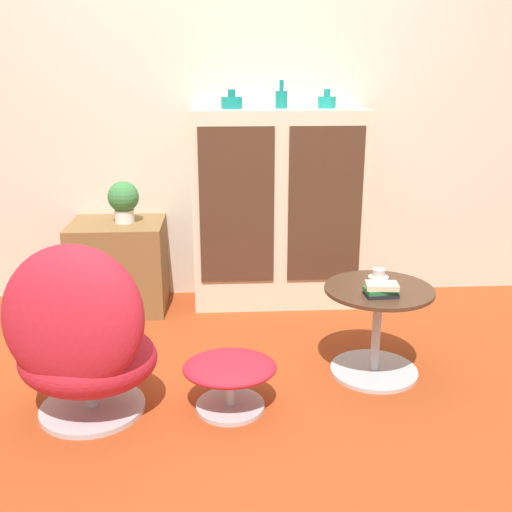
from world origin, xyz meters
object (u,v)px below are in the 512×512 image
object	(u,v)px
egg_chair	(81,340)
book_stack	(381,290)
vase_inner_right	(327,102)
potted_plant	(123,200)
ottoman	(230,373)
vase_leftmost	(232,102)
tv_console	(119,266)
vase_inner_left	(281,99)
teacup	(379,274)
coffee_table	(377,326)
sideboard	(278,209)

from	to	relation	value
egg_chair	book_stack	xyz separation A→B (m)	(1.34, 0.21, 0.12)
vase_inner_right	potted_plant	bearing A→B (deg)	-177.61
ottoman	vase_leftmost	bearing A→B (deg)	87.82
tv_console	vase_inner_left	distance (m)	1.43
vase_leftmost	potted_plant	size ratio (longest dim) A/B	0.51
potted_plant	teacup	bearing A→B (deg)	-30.27
coffee_table	vase_inner_left	distance (m)	1.49
vase_inner_left	potted_plant	size ratio (longest dim) A/B	0.65
vase_inner_right	teacup	world-z (taller)	vase_inner_right
ottoman	potted_plant	bearing A→B (deg)	116.58
teacup	book_stack	bearing A→B (deg)	-102.00
vase_inner_left	potted_plant	distance (m)	1.13
sideboard	vase_inner_left	distance (m)	0.67
sideboard	ottoman	world-z (taller)	sideboard
tv_console	potted_plant	size ratio (longest dim) A/B	2.24
tv_console	vase_leftmost	world-z (taller)	vase_leftmost
egg_chair	coffee_table	bearing A→B (deg)	13.35
vase_leftmost	sideboard	bearing A→B (deg)	-0.78
egg_chair	vase_leftmost	xyz separation A→B (m)	(0.68, 1.32, 0.90)
tv_console	vase_leftmost	size ratio (longest dim) A/B	4.39
tv_console	egg_chair	bearing A→B (deg)	-88.07
vase_leftmost	coffee_table	bearing A→B (deg)	-55.72
coffee_table	vase_inner_right	bearing A→B (deg)	96.33
sideboard	vase_leftmost	xyz separation A→B (m)	(-0.28, 0.00, 0.65)
egg_chair	potted_plant	distance (m)	1.31
egg_chair	vase_inner_right	size ratio (longest dim) A/B	7.27
vase_inner_right	teacup	xyz separation A→B (m)	(0.14, -0.86, -0.80)
coffee_table	vase_inner_left	xyz separation A→B (m)	(-0.38, 1.00, 1.04)
vase_inner_left	teacup	world-z (taller)	vase_inner_left
vase_inner_right	sideboard	bearing A→B (deg)	-179.22
teacup	book_stack	size ratio (longest dim) A/B	0.65
teacup	book_stack	xyz separation A→B (m)	(-0.05, -0.25, 0.01)
ottoman	book_stack	xyz separation A→B (m)	(0.71, 0.18, 0.31)
vase_leftmost	potted_plant	distance (m)	0.88
coffee_table	vase_leftmost	bearing A→B (deg)	124.28
ottoman	vase_inner_left	size ratio (longest dim) A/B	2.55
coffee_table	tv_console	bearing A→B (deg)	145.95
coffee_table	vase_leftmost	size ratio (longest dim) A/B	4.07
tv_console	teacup	xyz separation A→B (m)	(1.43, -0.80, 0.19)
coffee_table	vase_inner_left	size ratio (longest dim) A/B	3.22
tv_console	egg_chair	world-z (taller)	egg_chair
vase_inner_left	teacup	bearing A→B (deg)	-64.04
coffee_table	vase_leftmost	distance (m)	1.58
vase_leftmost	teacup	xyz separation A→B (m)	(0.71, -0.86, -0.80)
sideboard	egg_chair	distance (m)	1.65
vase_leftmost	potted_plant	world-z (taller)	vase_leftmost
ottoman	egg_chair	bearing A→B (deg)	-176.79
tv_console	vase_leftmost	xyz separation A→B (m)	(0.72, 0.05, 0.99)
ottoman	vase_inner_right	world-z (taller)	vase_inner_right
sideboard	ottoman	distance (m)	1.40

